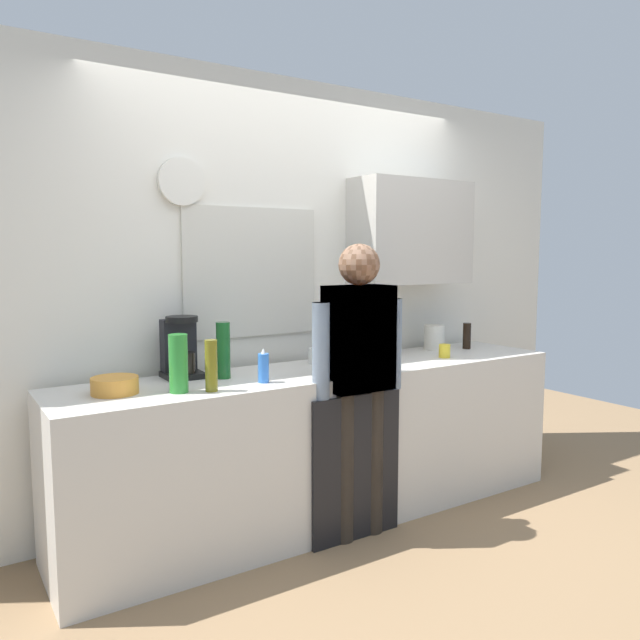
{
  "coord_description": "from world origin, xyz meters",
  "views": [
    {
      "loc": [
        -1.93,
        -2.61,
        1.55
      ],
      "look_at": [
        -0.08,
        0.25,
        1.18
      ],
      "focal_mm": 34.45,
      "sensor_mm": 36.0,
      "label": 1
    }
  ],
  "objects_px": {
    "bottle_red_vinegar": "(364,354)",
    "cup_blue_mug": "(330,354)",
    "bottle_amber_beer": "(386,338)",
    "person_at_sink": "(358,366)",
    "dish_soap": "(263,368)",
    "bottle_green_wine": "(223,350)",
    "cup_yellow_cup": "(444,351)",
    "person_guest": "(358,366)",
    "bottle_dark_sauce": "(467,336)",
    "mixing_bowl": "(115,385)",
    "bottle_clear_soda": "(178,363)",
    "bottle_olive_oil": "(211,366)",
    "cup_white_mug": "(315,356)",
    "coffee_maker": "(181,350)",
    "storage_canister": "(434,337)"
  },
  "relations": [
    {
      "from": "cup_white_mug",
      "to": "storage_canister",
      "type": "height_order",
      "value": "storage_canister"
    },
    {
      "from": "person_guest",
      "to": "bottle_olive_oil",
      "type": "bearing_deg",
      "value": -20.59
    },
    {
      "from": "bottle_clear_soda",
      "to": "bottle_olive_oil",
      "type": "height_order",
      "value": "bottle_clear_soda"
    },
    {
      "from": "person_guest",
      "to": "bottle_amber_beer",
      "type": "bearing_deg",
      "value": -153.07
    },
    {
      "from": "cup_blue_mug",
      "to": "mixing_bowl",
      "type": "height_order",
      "value": "cup_blue_mug"
    },
    {
      "from": "bottle_clear_soda",
      "to": "bottle_amber_beer",
      "type": "relative_size",
      "value": 1.22
    },
    {
      "from": "person_at_sink",
      "to": "bottle_green_wine",
      "type": "bearing_deg",
      "value": 149.94
    },
    {
      "from": "bottle_amber_beer",
      "to": "storage_canister",
      "type": "xyz_separation_m",
      "value": [
        0.45,
        0.03,
        -0.03
      ]
    },
    {
      "from": "bottle_amber_beer",
      "to": "bottle_olive_oil",
      "type": "xyz_separation_m",
      "value": [
        -1.36,
        -0.35,
        0.01
      ]
    },
    {
      "from": "bottle_clear_soda",
      "to": "person_at_sink",
      "type": "bearing_deg",
      "value": -10.43
    },
    {
      "from": "bottle_green_wine",
      "to": "bottle_olive_oil",
      "type": "xyz_separation_m",
      "value": [
        -0.18,
        -0.26,
        -0.03
      ]
    },
    {
      "from": "bottle_olive_oil",
      "to": "cup_blue_mug",
      "type": "distance_m",
      "value": 0.99
    },
    {
      "from": "bottle_red_vinegar",
      "to": "mixing_bowl",
      "type": "distance_m",
      "value": 1.31
    },
    {
      "from": "person_at_sink",
      "to": "bottle_dark_sauce",
      "type": "bearing_deg",
      "value": 18.24
    },
    {
      "from": "storage_canister",
      "to": "cup_yellow_cup",
      "type": "bearing_deg",
      "value": -122.04
    },
    {
      "from": "bottle_green_wine",
      "to": "cup_yellow_cup",
      "type": "height_order",
      "value": "bottle_green_wine"
    },
    {
      "from": "dish_soap",
      "to": "bottle_red_vinegar",
      "type": "bearing_deg",
      "value": -8.75
    },
    {
      "from": "bottle_amber_beer",
      "to": "person_guest",
      "type": "xyz_separation_m",
      "value": [
        -0.56,
        -0.46,
        -0.05
      ]
    },
    {
      "from": "bottle_red_vinegar",
      "to": "cup_blue_mug",
      "type": "relative_size",
      "value": 2.2
    },
    {
      "from": "bottle_dark_sauce",
      "to": "mixing_bowl",
      "type": "bearing_deg",
      "value": -178.09
    },
    {
      "from": "bottle_amber_beer",
      "to": "person_at_sink",
      "type": "height_order",
      "value": "person_at_sink"
    },
    {
      "from": "bottle_green_wine",
      "to": "bottle_red_vinegar",
      "type": "xyz_separation_m",
      "value": [
        0.71,
        -0.3,
        -0.04
      ]
    },
    {
      "from": "cup_white_mug",
      "to": "cup_yellow_cup",
      "type": "height_order",
      "value": "cup_white_mug"
    },
    {
      "from": "bottle_dark_sauce",
      "to": "dish_soap",
      "type": "height_order",
      "value": "same"
    },
    {
      "from": "coffee_maker",
      "to": "bottle_clear_soda",
      "type": "bearing_deg",
      "value": -111.6
    },
    {
      "from": "bottle_red_vinegar",
      "to": "person_at_sink",
      "type": "relative_size",
      "value": 0.14
    },
    {
      "from": "bottle_red_vinegar",
      "to": "storage_canister",
      "type": "relative_size",
      "value": 1.29
    },
    {
      "from": "bottle_clear_soda",
      "to": "cup_white_mug",
      "type": "bearing_deg",
      "value": 17.31
    },
    {
      "from": "dish_soap",
      "to": "person_guest",
      "type": "height_order",
      "value": "person_guest"
    },
    {
      "from": "cup_yellow_cup",
      "to": "dish_soap",
      "type": "xyz_separation_m",
      "value": [
        -1.32,
        -0.05,
        0.04
      ]
    },
    {
      "from": "bottle_green_wine",
      "to": "bottle_olive_oil",
      "type": "relative_size",
      "value": 1.2
    },
    {
      "from": "cup_white_mug",
      "to": "dish_soap",
      "type": "distance_m",
      "value": 0.6
    },
    {
      "from": "coffee_maker",
      "to": "cup_white_mug",
      "type": "relative_size",
      "value": 3.47
    },
    {
      "from": "bottle_red_vinegar",
      "to": "dish_soap",
      "type": "bearing_deg",
      "value": 171.25
    },
    {
      "from": "cup_yellow_cup",
      "to": "dish_soap",
      "type": "distance_m",
      "value": 1.33
    },
    {
      "from": "cup_yellow_cup",
      "to": "bottle_green_wine",
      "type": "bearing_deg",
      "value": 173.69
    },
    {
      "from": "bottle_green_wine",
      "to": "bottle_clear_soda",
      "type": "bearing_deg",
      "value": -148.47
    },
    {
      "from": "bottle_dark_sauce",
      "to": "person_at_sink",
      "type": "bearing_deg",
      "value": -162.31
    },
    {
      "from": "mixing_bowl",
      "to": "cup_yellow_cup",
      "type": "bearing_deg",
      "value": -2.9
    },
    {
      "from": "bottle_dark_sauce",
      "to": "bottle_red_vinegar",
      "type": "distance_m",
      "value": 1.18
    },
    {
      "from": "coffee_maker",
      "to": "bottle_olive_oil",
      "type": "distance_m",
      "value": 0.41
    },
    {
      "from": "bottle_dark_sauce",
      "to": "person_guest",
      "type": "bearing_deg",
      "value": -162.31
    },
    {
      "from": "bottle_clear_soda",
      "to": "bottle_dark_sauce",
      "type": "height_order",
      "value": "bottle_clear_soda"
    },
    {
      "from": "bottle_green_wine",
      "to": "cup_blue_mug",
      "type": "height_order",
      "value": "bottle_green_wine"
    },
    {
      "from": "bottle_red_vinegar",
      "to": "cup_yellow_cup",
      "type": "distance_m",
      "value": 0.76
    },
    {
      "from": "bottle_clear_soda",
      "to": "cup_yellow_cup",
      "type": "height_order",
      "value": "bottle_clear_soda"
    },
    {
      "from": "storage_canister",
      "to": "coffee_maker",
      "type": "bearing_deg",
      "value": 178.9
    },
    {
      "from": "bottle_dark_sauce",
      "to": "bottle_olive_oil",
      "type": "relative_size",
      "value": 0.72
    },
    {
      "from": "bottle_dark_sauce",
      "to": "mixing_bowl",
      "type": "height_order",
      "value": "bottle_dark_sauce"
    },
    {
      "from": "person_at_sink",
      "to": "cup_blue_mug",
      "type": "bearing_deg",
      "value": 74.96
    }
  ]
}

